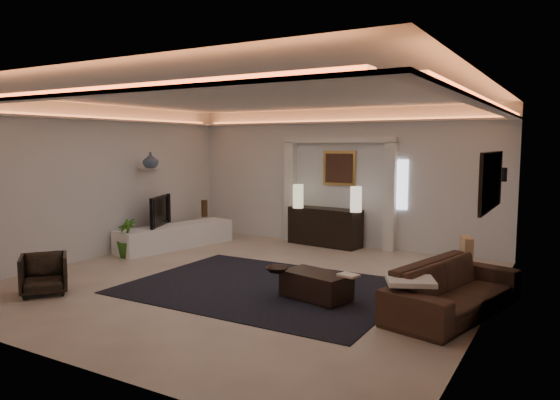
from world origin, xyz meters
The scene contains 33 objects.
floor centered at (0.00, 0.00, 0.00)m, with size 7.00×7.00×0.00m, color beige.
ceiling centered at (0.00, 0.00, 2.90)m, with size 7.00×7.00×0.00m, color white.
wall_back centered at (0.00, 3.50, 1.45)m, with size 7.00×7.00×0.00m, color silver.
wall_front centered at (0.00, -3.50, 1.45)m, with size 7.00×7.00×0.00m, color silver.
wall_left centered at (-3.50, 0.00, 1.45)m, with size 7.00×7.00×0.00m, color silver.
wall_right centered at (3.50, 0.00, 1.45)m, with size 7.00×7.00×0.00m, color silver.
cove_soffit centered at (0.00, 0.00, 2.62)m, with size 7.00×7.00×0.04m, color silver.
daylight_slit centered at (1.35, 3.48, 1.35)m, with size 0.25×0.03×1.00m, color white.
area_rug centered at (0.40, -0.20, 0.01)m, with size 4.00×3.00×0.01m, color black.
pilaster_left centered at (-1.15, 3.40, 1.10)m, with size 0.22×0.20×2.20m, color silver.
pilaster_right centered at (1.15, 3.40, 1.10)m, with size 0.22×0.20×2.20m, color silver.
alcove_header centered at (0.00, 3.40, 2.25)m, with size 2.52×0.20×0.12m, color silver.
painting_frame centered at (0.00, 3.47, 1.65)m, with size 0.74×0.04×0.74m, color tan.
painting_canvas centered at (0.00, 3.44, 1.65)m, with size 0.62×0.02×0.62m, color #4C2D1E.
art_panel_frame centered at (3.47, 0.30, 1.70)m, with size 0.04×1.64×0.74m, color black.
art_panel_gold centered at (3.44, 0.30, 1.70)m, with size 0.02×1.50×0.62m, color tan.
wall_sconce centered at (3.38, 2.20, 1.68)m, with size 0.12×0.12×0.22m, color black.
wall_niche centered at (-3.44, 1.40, 1.65)m, with size 0.10×0.55×0.04m, color silver.
console centered at (-0.23, 3.25, 0.40)m, with size 1.60×0.50×0.80m, color black.
lamp_left centered at (-0.74, 3.00, 1.09)m, with size 0.23×0.23×0.50m, color beige.
lamp_right centered at (0.58, 3.00, 1.09)m, with size 0.23×0.23×0.51m, color #F7E2C9.
media_ledge centered at (-2.85, 1.48, 0.23)m, with size 0.65×2.61×0.49m, color white.
tv centered at (-3.15, 1.22, 0.76)m, with size 0.14×1.09×0.63m, color black.
figurine centered at (-3.11, 2.79, 0.64)m, with size 0.14×0.14×0.39m, color #4B341F.
ginger_jar centered at (-3.15, 1.12, 1.83)m, with size 0.31×0.31×0.33m, color #485C77.
plant centered at (-3.01, 0.30, 0.37)m, with size 0.41×0.41×0.74m, color #2F661A.
sofa centered at (3.12, -0.01, 0.33)m, with size 0.88×2.25×0.66m, color #312010.
throw_blanket centered at (2.77, -0.74, 0.55)m, with size 0.55×0.45×0.06m, color white.
throw_pillow centered at (3.00, 1.43, 0.55)m, with size 0.13×0.42×0.42m, color tan.
coffee_table centered at (1.32, -0.34, 0.20)m, with size 0.95×0.52×0.35m, color black.
bowl centered at (0.85, -0.60, 0.45)m, with size 0.32×0.32×0.08m, color black.
magazine centered at (1.80, -0.31, 0.42)m, with size 0.27×0.19×0.03m, color #FADFC3.
armchair centered at (-2.20, -2.08, 0.29)m, with size 0.62×0.64×0.58m, color #2E2218.
Camera 1 is at (4.43, -6.70, 2.17)m, focal length 33.22 mm.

